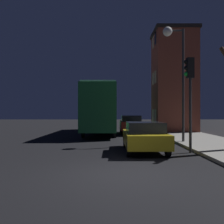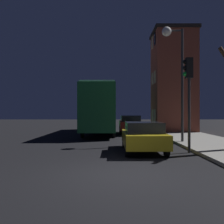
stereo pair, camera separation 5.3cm
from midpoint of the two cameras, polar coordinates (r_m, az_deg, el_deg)
ground_plane at (r=7.36m, az=2.05°, el=-14.04°), size 120.00×120.00×0.00m
brick_building at (r=23.60m, az=13.78°, el=6.99°), size 3.79×3.85×9.13m
streetlamp at (r=15.10m, az=13.88°, el=12.67°), size 1.24×0.55×6.58m
traffic_light at (r=11.57m, az=17.10°, el=6.03°), size 0.43×0.24×4.20m
bus at (r=21.55m, az=-2.63°, el=1.20°), size 2.46×11.73×3.87m
car_near_lane at (r=11.47m, az=7.15°, el=-5.45°), size 1.77×4.04×1.35m
car_mid_lane at (r=21.27m, az=4.15°, el=-2.74°), size 1.78×3.89×1.54m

